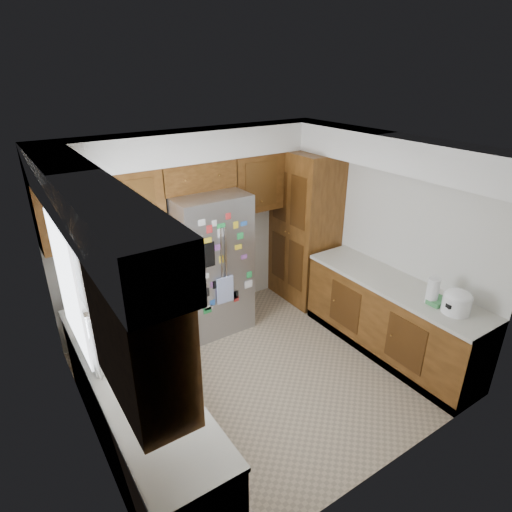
{
  "coord_description": "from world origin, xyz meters",
  "views": [
    {
      "loc": [
        -2.19,
        -3.17,
        3.2
      ],
      "look_at": [
        0.15,
        0.35,
        1.28
      ],
      "focal_mm": 30.0,
      "sensor_mm": 36.0,
      "label": 1
    }
  ],
  "objects_px": {
    "fridge": "(209,263)",
    "rice_cooker": "(457,301)",
    "pantry": "(305,228)",
    "paper_towel": "(433,291)"
  },
  "relations": [
    {
      "from": "fridge",
      "to": "rice_cooker",
      "type": "bearing_deg",
      "value": -58.21
    },
    {
      "from": "pantry",
      "to": "paper_towel",
      "type": "xyz_separation_m",
      "value": [
        -0.05,
        -2.12,
        -0.02
      ]
    },
    {
      "from": "rice_cooker",
      "to": "fridge",
      "type": "bearing_deg",
      "value": 121.79
    },
    {
      "from": "pantry",
      "to": "fridge",
      "type": "height_order",
      "value": "pantry"
    },
    {
      "from": "fridge",
      "to": "rice_cooker",
      "type": "height_order",
      "value": "fridge"
    },
    {
      "from": "paper_towel",
      "to": "pantry",
      "type": "bearing_deg",
      "value": 88.7
    },
    {
      "from": "pantry",
      "to": "rice_cooker",
      "type": "height_order",
      "value": "pantry"
    },
    {
      "from": "fridge",
      "to": "rice_cooker",
      "type": "distance_m",
      "value": 2.85
    },
    {
      "from": "rice_cooker",
      "to": "pantry",
      "type": "bearing_deg",
      "value": 89.99
    },
    {
      "from": "fridge",
      "to": "rice_cooker",
      "type": "xyz_separation_m",
      "value": [
        1.5,
        -2.42,
        0.15
      ]
    }
  ]
}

